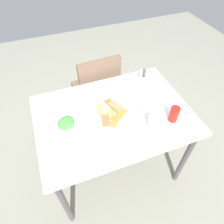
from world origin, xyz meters
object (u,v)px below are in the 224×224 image
Objects in this scene: dining_table at (114,122)px; paper_napkin at (102,91)px; salad_plate_rice at (66,123)px; spoon at (101,89)px; drinking_glass at (153,122)px; soda_can at (174,114)px; fork at (102,92)px; condiment_caddy at (142,76)px; dining_chair at (97,88)px; pide_platter at (110,114)px; salad_plate_greens at (158,95)px.

paper_napkin reaches higher than dining_table.
paper_napkin is (0.35, 0.25, -0.01)m from salad_plate_rice.
drinking_glass is at bearing -73.46° from spoon.
spoon is at bearing 90.45° from dining_table.
fork is (-0.38, 0.45, -0.06)m from soda_can.
condiment_caddy reaches higher than fork.
dining_table is at bearing -141.29° from condiment_caddy.
salad_plate_rice is at bearing -152.67° from fork.
salad_plate_rice reaches higher than dining_table.
dining_chair reaches higher than pide_platter.
soda_can reaches higher than paper_napkin.
fork is at bearing 129.86° from soda_can.
salad_plate_greens is 0.25m from soda_can.
condiment_caddy is at bearing 2.06° from fork.
fork is (-0.06, -0.35, 0.26)m from dining_chair.
pide_platter is (-0.03, -0.00, 0.10)m from dining_table.
dining_table is at bearing 134.50° from drinking_glass.
drinking_glass is 0.82× the size of paper_napkin.
dining_chair is 5.65× the size of fork.
salad_plate_rice is at bearing -144.34° from paper_napkin.
condiment_caddy is (0.39, 0.06, 0.02)m from fork.
drinking_glass is 0.55m from condiment_caddy.
salad_plate_greens is at bearing -29.16° from paper_napkin.
soda_can is 0.51m from condiment_caddy.
condiment_caddy is at bearing -3.14° from spoon.
pide_platter is 0.45m from soda_can.
fork is 0.39m from condiment_caddy.
pide_platter reaches higher than dining_table.
soda_can is at bearing -94.19° from salad_plate_greens.
condiment_caddy is at bearing 91.81° from salad_plate_greens.
salad_plate_greens is 0.45m from fork.
condiment_caddy reaches higher than pide_platter.
salad_plate_greens is 0.45m from paper_napkin.
soda_can reaches higher than drinking_glass.
pide_platter is at bearing -101.38° from spoon.
dining_chair is 0.89m from drinking_glass.
spoon is 1.75× the size of condiment_caddy.
soda_can is 1.05× the size of drinking_glass.
salad_plate_rice reaches higher than fork.
condiment_caddy is at bearing -41.76° from dining_chair.
salad_plate_greens reaches higher than dining_table.
spoon is 0.39m from condiment_caddy.
soda_can is at bearing -51.23° from paper_napkin.
drinking_glass is at bearing -45.50° from dining_table.
dining_table is at bearing -95.01° from dining_chair.
pide_platter is 0.29m from spoon.
soda_can reaches higher than salad_plate_greens.
pide_platter is 0.52m from condiment_caddy.
salad_plate_rice is 1.99× the size of condiment_caddy.
condiment_caddy is (0.18, 0.52, -0.03)m from drinking_glass.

